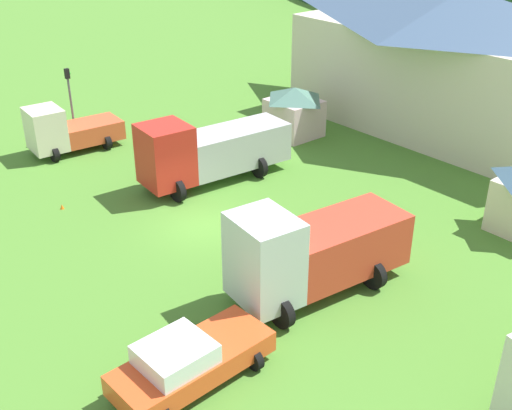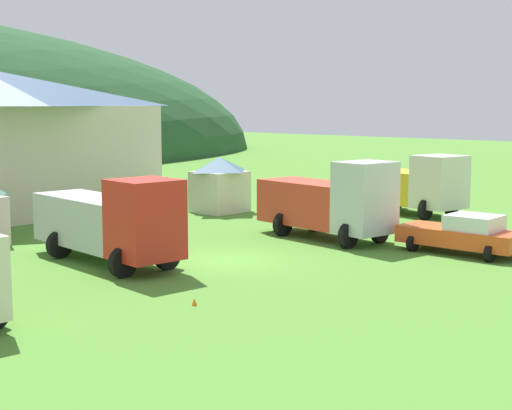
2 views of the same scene
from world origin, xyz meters
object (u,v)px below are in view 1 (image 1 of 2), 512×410
(light_truck_cream, at_px, (66,130))
(depot_building, at_px, (456,58))
(crane_truck_red, at_px, (208,150))
(traffic_cone_near_pickup, at_px, (62,209))
(tow_truck_silver, at_px, (311,251))
(play_shed_pink, at_px, (294,111))
(traffic_light_west, at_px, (71,98))
(service_pickup_orange, at_px, (189,361))

(light_truck_cream, bearing_deg, depot_building, 154.68)
(crane_truck_red, relative_size, traffic_cone_near_pickup, 17.15)
(light_truck_cream, bearing_deg, tow_truck_silver, 96.67)
(depot_building, bearing_deg, play_shed_pink, -120.88)
(light_truck_cream, distance_m, traffic_light_west, 1.96)
(play_shed_pink, relative_size, service_pickup_orange, 0.59)
(depot_building, xyz_separation_m, light_truck_cream, (-11.07, -19.58, -2.92))
(play_shed_pink, height_order, traffic_light_west, traffic_light_west)
(crane_truck_red, bearing_deg, tow_truck_silver, 78.93)
(depot_building, distance_m, service_pickup_orange, 26.36)
(crane_truck_red, xyz_separation_m, traffic_light_west, (-9.25, -2.67, 0.93))
(tow_truck_silver, bearing_deg, traffic_cone_near_pickup, -64.88)
(depot_building, xyz_separation_m, traffic_light_west, (-12.10, -18.62, -1.56))
(service_pickup_orange, xyz_separation_m, traffic_light_west, (-20.37, 6.19, 1.80))
(traffic_light_west, height_order, traffic_cone_near_pickup, traffic_light_west)
(light_truck_cream, height_order, crane_truck_red, crane_truck_red)
(light_truck_cream, relative_size, traffic_cone_near_pickup, 11.17)
(crane_truck_red, bearing_deg, light_truck_cream, -61.47)
(play_shed_pink, distance_m, traffic_light_west, 12.69)
(tow_truck_silver, relative_size, traffic_light_west, 1.64)
(tow_truck_silver, bearing_deg, traffic_light_west, -84.04)
(light_truck_cream, bearing_deg, traffic_cone_near_pickup, 66.52)
(depot_building, relative_size, traffic_light_west, 4.48)
(tow_truck_silver, height_order, traffic_light_west, traffic_light_west)
(depot_building, distance_m, tow_truck_silver, 20.26)
(crane_truck_red, xyz_separation_m, traffic_cone_near_pickup, (-1.98, -6.91, -1.70))
(play_shed_pink, height_order, light_truck_cream, play_shed_pink)
(depot_building, height_order, light_truck_cream, depot_building)
(service_pickup_orange, height_order, traffic_light_west, traffic_light_west)
(tow_truck_silver, distance_m, traffic_light_west, 19.34)
(depot_building, relative_size, crane_truck_red, 2.45)
(traffic_cone_near_pickup, bearing_deg, depot_building, 78.07)
(depot_building, xyz_separation_m, tow_truck_silver, (7.22, -18.78, -2.42))
(play_shed_pink, bearing_deg, traffic_light_west, -124.65)
(depot_building, relative_size, play_shed_pink, 6.46)
(tow_truck_silver, distance_m, traffic_cone_near_pickup, 12.84)
(service_pickup_orange, bearing_deg, traffic_cone_near_pickup, -101.03)
(traffic_light_west, bearing_deg, light_truck_cream, -43.16)
(depot_building, height_order, traffic_light_west, depot_building)
(traffic_light_west, bearing_deg, play_shed_pink, 55.35)
(light_truck_cream, height_order, service_pickup_orange, light_truck_cream)
(light_truck_cream, bearing_deg, service_pickup_orange, 79.05)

